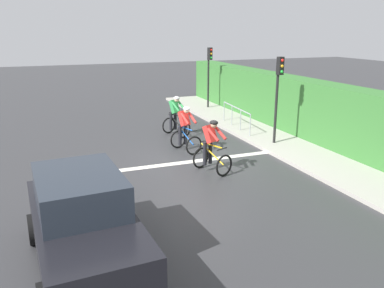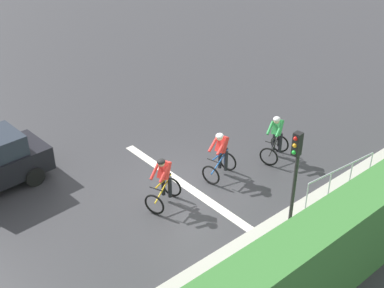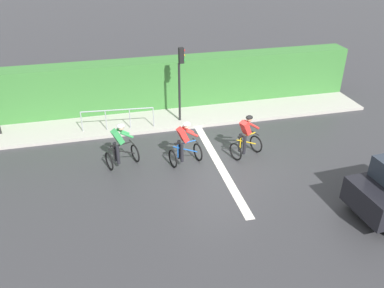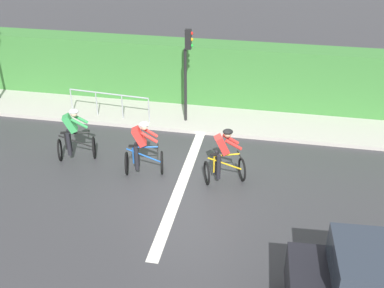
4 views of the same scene
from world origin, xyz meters
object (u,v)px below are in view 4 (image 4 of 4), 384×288
object	(u,v)px
traffic_light_near_crossing	(187,63)
pedestrian_railing_kerbside	(109,100)
cyclist_second	(142,149)
cyclist_lead	(74,135)
cyclist_mid	(224,157)

from	to	relation	value
traffic_light_near_crossing	pedestrian_railing_kerbside	xyz separation A→B (m)	(-0.25, 2.76, -1.45)
cyclist_second	traffic_light_near_crossing	world-z (taller)	traffic_light_near_crossing
traffic_light_near_crossing	pedestrian_railing_kerbside	distance (m)	3.13
cyclist_lead	traffic_light_near_crossing	xyz separation A→B (m)	(3.01, -2.87, 1.43)
cyclist_second	cyclist_mid	size ratio (longest dim) A/B	1.00
cyclist_lead	pedestrian_railing_kerbside	xyz separation A→B (m)	(2.76, -0.11, -0.03)
pedestrian_railing_kerbside	cyclist_second	bearing A→B (deg)	-145.97
traffic_light_near_crossing	pedestrian_railing_kerbside	bearing A→B (deg)	95.18
cyclist_lead	traffic_light_near_crossing	size ratio (longest dim) A/B	0.50
cyclist_lead	cyclist_mid	xyz separation A→B (m)	(-0.41, -4.59, 0.00)
cyclist_second	pedestrian_railing_kerbside	distance (m)	3.82
cyclist_lead	cyclist_mid	bearing A→B (deg)	-95.09
cyclist_lead	cyclist_second	bearing A→B (deg)	-100.20
cyclist_second	pedestrian_railing_kerbside	xyz separation A→B (m)	(3.17, 2.14, -0.03)
cyclist_lead	traffic_light_near_crossing	world-z (taller)	traffic_light_near_crossing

